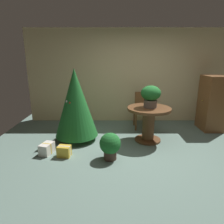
{
  "coord_description": "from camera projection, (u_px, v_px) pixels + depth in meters",
  "views": [
    {
      "loc": [
        -0.61,
        -3.56,
        1.84
      ],
      "look_at": [
        -0.62,
        0.38,
        0.75
      ],
      "focal_mm": 32.05,
      "sensor_mm": 36.0,
      "label": 1
    }
  ],
  "objects": [
    {
      "name": "ground_plane",
      "position": [
        144.0,
        154.0,
        3.92
      ],
      "size": [
        6.6,
        6.6,
        0.0
      ],
      "primitive_type": "plane",
      "color": "slate"
    },
    {
      "name": "back_wall_panel",
      "position": [
        134.0,
        77.0,
        5.69
      ],
      "size": [
        6.0,
        0.1,
        2.6
      ],
      "primitive_type": "cube",
      "color": "beige",
      "rests_on": "ground_plane"
    },
    {
      "name": "round_dining_table",
      "position": [
        149.0,
        119.0,
        4.43
      ],
      "size": [
        0.95,
        0.95,
        0.77
      ],
      "color": "brown",
      "rests_on": "ground_plane"
    },
    {
      "name": "flower_vase",
      "position": [
        151.0,
        95.0,
        4.31
      ],
      "size": [
        0.43,
        0.43,
        0.48
      ],
      "color": "#665B51",
      "rests_on": "round_dining_table"
    },
    {
      "name": "wooden_chair_far",
      "position": [
        143.0,
        108.0,
        5.32
      ],
      "size": [
        0.44,
        0.45,
        0.94
      ],
      "color": "brown",
      "rests_on": "ground_plane"
    },
    {
      "name": "holiday_tree",
      "position": [
        76.0,
        103.0,
        4.39
      ],
      "size": [
        0.95,
        0.95,
        1.62
      ],
      "color": "brown",
      "rests_on": "ground_plane"
    },
    {
      "name": "gift_box_gold",
      "position": [
        65.0,
        151.0,
        3.81
      ],
      "size": [
        0.26,
        0.21,
        0.21
      ],
      "color": "gold",
      "rests_on": "ground_plane"
    },
    {
      "name": "gift_box_cream",
      "position": [
        47.0,
        149.0,
        3.91
      ],
      "size": [
        0.26,
        0.34,
        0.22
      ],
      "color": "silver",
      "rests_on": "ground_plane"
    },
    {
      "name": "wooden_cabinet",
      "position": [
        212.0,
        103.0,
        5.1
      ],
      "size": [
        0.51,
        0.66,
        1.4
      ],
      "color": "brown",
      "rests_on": "ground_plane"
    },
    {
      "name": "potted_plant",
      "position": [
        111.0,
        145.0,
        3.66
      ],
      "size": [
        0.39,
        0.39,
        0.51
      ],
      "color": "#4C382D",
      "rests_on": "ground_plane"
    }
  ]
}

